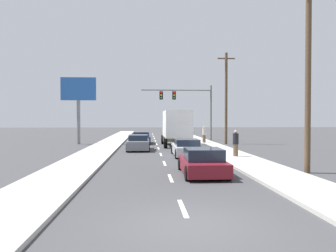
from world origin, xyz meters
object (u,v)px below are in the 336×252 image
at_px(car_blue, 141,138).
at_px(box_truck, 176,126).
at_px(car_gray, 138,143).
at_px(pedestrian_near_corner, 236,143).
at_px(car_maroon, 203,163).
at_px(traffic_signal_mast, 182,100).
at_px(pedestrian_mid_block, 204,134).
at_px(utility_pole_mid, 226,97).
at_px(roadside_billboard, 78,97).
at_px(utility_pole_near, 308,65).
at_px(car_silver, 187,148).

bearing_deg(car_blue, box_truck, -47.56).
bearing_deg(car_gray, pedestrian_near_corner, -43.44).
xyz_separation_m(car_maroon, traffic_signal_mast, (1.63, 24.37, 4.35)).
bearing_deg(pedestrian_mid_block, pedestrian_near_corner, -90.49).
xyz_separation_m(car_gray, utility_pole_mid, (8.99, 6.22, 4.30)).
distance_m(car_blue, pedestrian_near_corner, 15.08).
relative_size(car_gray, car_maroon, 1.09).
bearing_deg(traffic_signal_mast, car_blue, -137.97).
height_order(utility_pole_mid, pedestrian_near_corner, utility_pole_mid).
xyz_separation_m(roadside_billboard, pedestrian_near_corner, (12.99, -13.33, -3.85)).
relative_size(box_truck, traffic_signal_mast, 0.89).
distance_m(box_truck, utility_pole_near, 17.24).
bearing_deg(car_silver, car_blue, 105.64).
relative_size(utility_pole_mid, pedestrian_mid_block, 5.59).
bearing_deg(utility_pole_mid, pedestrian_mid_block, 169.94).
xyz_separation_m(utility_pole_near, utility_pole_mid, (0.49, 18.71, -0.37)).
height_order(car_gray, utility_pole_near, utility_pole_near).
xyz_separation_m(roadside_billboard, pedestrian_mid_block, (13.10, -0.43, -3.87)).
xyz_separation_m(car_gray, car_maroon, (3.31, -12.72, -0.03)).
height_order(car_blue, utility_pole_near, utility_pole_near).
height_order(utility_pole_near, roadside_billboard, utility_pole_near).
bearing_deg(pedestrian_mid_block, car_maroon, -100.06).
relative_size(box_truck, pedestrian_mid_block, 4.41).
bearing_deg(pedestrian_mid_block, car_gray, -135.53).
relative_size(box_truck, roadside_billboard, 1.08).
bearing_deg(car_silver, pedestrian_mid_block, 74.10).
bearing_deg(box_truck, car_silver, -89.90).
xyz_separation_m(car_gray, car_silver, (3.52, -4.68, -0.04)).
xyz_separation_m(car_maroon, pedestrian_mid_block, (3.43, 19.34, 0.42)).
bearing_deg(pedestrian_near_corner, traffic_signal_mast, 95.37).
bearing_deg(traffic_signal_mast, car_maroon, -93.83).
distance_m(car_blue, utility_pole_mid, 9.89).
bearing_deg(roadside_billboard, utility_pole_mid, -3.10).
bearing_deg(utility_pole_near, car_silver, 122.50).
relative_size(car_gray, box_truck, 0.61).
height_order(car_maroon, utility_pole_mid, utility_pole_mid).
relative_size(car_blue, utility_pole_near, 0.46).
relative_size(car_blue, pedestrian_near_corner, 2.70).
height_order(car_blue, pedestrian_near_corner, pedestrian_near_corner).
distance_m(utility_pole_mid, pedestrian_near_corner, 13.30).
bearing_deg(traffic_signal_mast, pedestrian_mid_block, -70.36).
xyz_separation_m(car_maroon, utility_pole_near, (5.18, 0.23, 4.69)).
distance_m(car_silver, traffic_signal_mast, 16.97).
bearing_deg(utility_pole_near, roadside_billboard, 127.25).
relative_size(box_truck, car_silver, 1.66).
relative_size(box_truck, utility_pole_near, 0.73).
distance_m(utility_pole_near, roadside_billboard, 24.55).
xyz_separation_m(traffic_signal_mast, roadside_billboard, (-11.31, -4.60, -0.06)).
distance_m(traffic_signal_mast, pedestrian_mid_block, 6.64).
bearing_deg(car_maroon, car_blue, 98.94).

